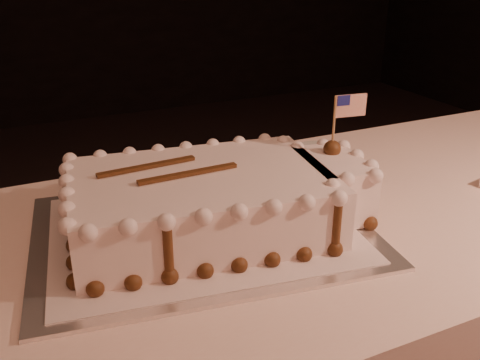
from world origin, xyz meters
name	(u,v)px	position (x,y,z in m)	size (l,w,h in m)	color
banquet_table	(302,354)	(0.00, 0.60, 0.38)	(2.40, 0.80, 0.75)	#FFD6C5
cake_board	(202,231)	(-0.24, 0.61, 0.75)	(0.63, 0.47, 0.01)	silver
doily	(202,229)	(-0.24, 0.61, 0.76)	(0.56, 0.43, 0.00)	silver
sheet_cake	(219,200)	(-0.20, 0.61, 0.82)	(0.61, 0.40, 0.24)	white
side_plate	(319,151)	(0.20, 0.88, 0.76)	(0.14, 0.14, 0.01)	silver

